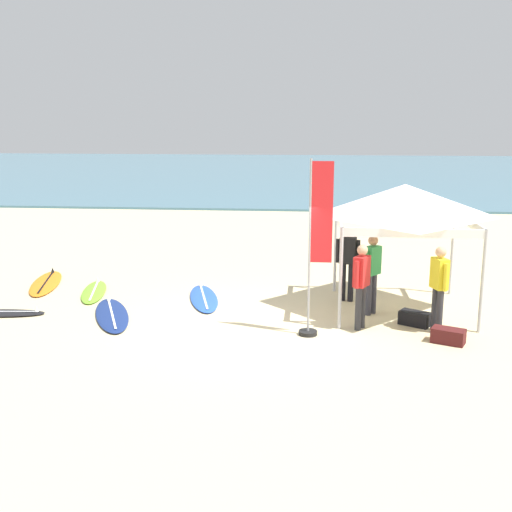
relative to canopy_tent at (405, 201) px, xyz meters
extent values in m
plane|color=beige|center=(-3.09, -1.30, -2.39)|extent=(80.00, 80.00, 0.00)
cube|color=teal|center=(-3.09, 31.88, -2.34)|extent=(80.00, 36.00, 0.10)
cylinder|color=#B7B7BC|center=(-1.36, -1.36, -1.36)|extent=(0.07, 0.07, 2.05)
cylinder|color=#B7B7BC|center=(1.36, -1.36, -1.36)|extent=(0.07, 0.07, 2.05)
cylinder|color=#B7B7BC|center=(-1.36, 1.36, -1.36)|extent=(0.07, 0.07, 2.05)
cylinder|color=#B7B7BC|center=(1.36, 1.36, -1.36)|extent=(0.07, 0.07, 2.05)
cube|color=white|center=(0.00, -1.36, -0.43)|extent=(2.72, 0.03, 0.18)
cube|color=white|center=(0.00, 1.36, -0.43)|extent=(2.72, 0.03, 0.18)
cube|color=white|center=(-1.36, 0.00, -0.43)|extent=(0.03, 2.72, 0.18)
cube|color=white|center=(1.36, 0.00, -0.43)|extent=(0.03, 2.72, 0.18)
pyramid|color=white|center=(0.00, 0.00, 0.01)|extent=(2.84, 2.84, 0.70)
ellipsoid|color=navy|center=(-6.12, -1.00, -2.35)|extent=(1.52, 2.53, 0.07)
cube|color=white|center=(-6.12, -1.00, -2.31)|extent=(0.80, 1.96, 0.01)
cone|color=white|center=(-6.49, -0.06, -2.26)|extent=(0.09, 0.09, 0.12)
ellipsoid|color=black|center=(-8.51, -1.08, -2.35)|extent=(1.89, 0.65, 0.07)
cube|color=white|center=(-8.51, -1.08, -2.31)|extent=(1.58, 0.17, 0.01)
cone|color=white|center=(-7.75, -1.02, -2.26)|extent=(0.09, 0.09, 0.12)
ellipsoid|color=#7AD12D|center=(-7.09, 0.69, -2.35)|extent=(0.96, 2.08, 0.07)
cube|color=white|center=(-7.09, 0.69, -2.31)|extent=(0.40, 1.68, 0.01)
cone|color=white|center=(-7.26, 1.50, -2.26)|extent=(0.09, 0.09, 0.12)
ellipsoid|color=blue|center=(-4.39, 0.38, -2.35)|extent=(1.15, 2.36, 0.07)
cube|color=white|center=(-4.39, 0.38, -2.31)|extent=(0.51, 1.89, 0.01)
cone|color=white|center=(-4.61, 1.29, -2.26)|extent=(0.09, 0.09, 0.12)
ellipsoid|color=orange|center=(-8.55, 1.35, -2.35)|extent=(1.19, 2.54, 0.07)
cube|color=black|center=(-8.55, 1.35, -2.31)|extent=(0.50, 2.04, 0.01)
cone|color=black|center=(-8.77, 2.33, -2.26)|extent=(0.09, 0.09, 0.12)
cylinder|color=black|center=(-1.20, 0.59, -1.95)|extent=(0.13, 0.13, 0.88)
cylinder|color=black|center=(-1.03, 0.55, -1.95)|extent=(0.13, 0.13, 0.88)
cube|color=black|center=(-1.12, 0.57, -1.21)|extent=(0.40, 0.29, 0.60)
sphere|color=beige|center=(-1.12, 0.57, -0.78)|extent=(0.21, 0.21, 0.21)
cylinder|color=black|center=(-1.34, 0.62, -1.23)|extent=(0.09, 0.09, 0.54)
cylinder|color=black|center=(-0.89, 0.52, -1.23)|extent=(0.09, 0.09, 0.54)
cylinder|color=#383842|center=(-0.71, -0.44, -1.95)|extent=(0.13, 0.13, 0.88)
cylinder|color=#383842|center=(-0.60, -0.30, -1.95)|extent=(0.13, 0.13, 0.88)
cube|color=#2D8C47|center=(-0.66, -0.37, -1.21)|extent=(0.40, 0.42, 0.60)
sphere|color=#9E7051|center=(-0.66, -0.37, -0.78)|extent=(0.21, 0.21, 0.21)
cylinder|color=#2D8C47|center=(-0.80, -0.54, -1.23)|extent=(0.09, 0.09, 0.54)
cylinder|color=#2D8C47|center=(-0.51, -0.19, -1.23)|extent=(0.09, 0.09, 0.54)
cylinder|color=#2D2D33|center=(0.56, -1.47, -1.95)|extent=(0.13, 0.13, 0.88)
cylinder|color=#2D2D33|center=(0.50, -1.30, -1.95)|extent=(0.13, 0.13, 0.88)
cube|color=yellow|center=(0.53, -1.38, -1.21)|extent=(0.33, 0.41, 0.60)
sphere|color=tan|center=(0.53, -1.38, -0.78)|extent=(0.21, 0.21, 0.21)
cylinder|color=yellow|center=(0.61, -1.60, -1.23)|extent=(0.09, 0.09, 0.54)
cylinder|color=yellow|center=(0.46, -1.17, -1.23)|extent=(0.09, 0.09, 0.54)
cylinder|color=#2D2D33|center=(-1.00, -1.42, -1.95)|extent=(0.13, 0.13, 0.88)
cylinder|color=#2D2D33|center=(-0.91, -1.26, -1.95)|extent=(0.13, 0.13, 0.88)
cube|color=red|center=(-0.95, -1.34, -1.21)|extent=(0.37, 0.42, 0.60)
sphere|color=tan|center=(-0.95, -1.34, -0.78)|extent=(0.21, 0.21, 0.21)
cylinder|color=red|center=(-1.06, -1.54, -1.23)|extent=(0.09, 0.09, 0.54)
cylinder|color=red|center=(-0.84, -1.14, -1.23)|extent=(0.09, 0.09, 0.54)
cylinder|color=#99999E|center=(-1.98, -1.79, -0.69)|extent=(0.04, 0.04, 3.40)
cube|color=red|center=(-1.76, -1.79, 0.01)|extent=(0.40, 0.02, 1.90)
cylinder|color=black|center=(-1.98, -1.79, -2.35)|extent=(0.36, 0.36, 0.08)
cube|color=black|center=(0.17, -1.03, -2.25)|extent=(0.68, 0.59, 0.28)
cube|color=#4C1919|center=(0.64, -2.02, -2.25)|extent=(0.68, 0.54, 0.28)
camera|label=1|loc=(-1.99, -13.54, 1.84)|focal=44.65mm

